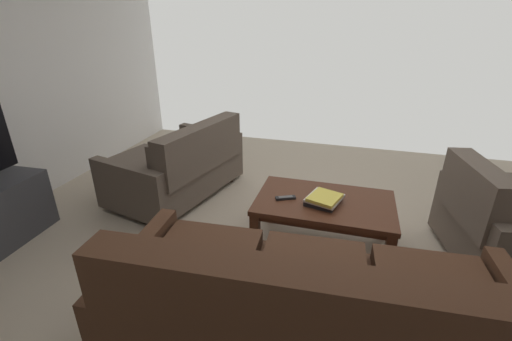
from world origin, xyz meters
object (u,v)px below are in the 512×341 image
(sofa_main, at_px, (308,318))
(tv_remote, at_px, (286,198))
(loveseat_near, at_px, (180,165))
(book_stack, at_px, (323,199))
(armchair_side, at_px, (506,225))
(coffee_table, at_px, (324,208))

(sofa_main, xyz_separation_m, tv_remote, (0.34, -1.08, 0.07))
(loveseat_near, bearing_deg, book_stack, 158.66)
(sofa_main, relative_size, book_stack, 6.32)
(sofa_main, distance_m, tv_remote, 1.13)
(sofa_main, distance_m, book_stack, 1.09)
(armchair_side, relative_size, book_stack, 3.22)
(coffee_table, relative_size, armchair_side, 1.01)
(coffee_table, xyz_separation_m, tv_remote, (0.30, 0.06, 0.08))
(loveseat_near, relative_size, book_stack, 4.64)
(loveseat_near, relative_size, tv_remote, 9.37)
(armchair_side, bearing_deg, coffee_table, 7.28)
(armchair_side, bearing_deg, loveseat_near, -7.54)
(loveseat_near, distance_m, armchair_side, 2.91)
(book_stack, bearing_deg, armchair_side, -170.54)
(sofa_main, relative_size, tv_remote, 12.76)
(coffee_table, relative_size, tv_remote, 6.55)
(armchair_side, bearing_deg, book_stack, 9.46)
(coffee_table, bearing_deg, armchair_side, -172.72)
(sofa_main, distance_m, coffee_table, 1.14)
(loveseat_near, height_order, tv_remote, loveseat_near)
(coffee_table, distance_m, tv_remote, 0.32)
(book_stack, bearing_deg, tv_remote, 1.58)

